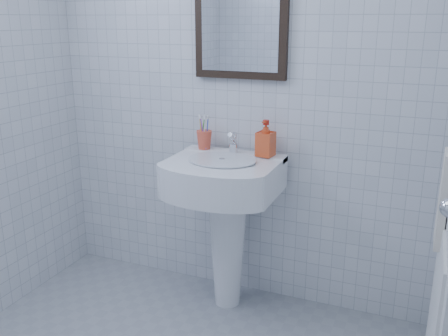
% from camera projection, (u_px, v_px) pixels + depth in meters
% --- Properties ---
extents(wall_back, '(2.20, 0.02, 2.50)m').
position_uv_depth(wall_back, '(239.00, 76.00, 2.65)').
color(wall_back, silver).
rests_on(wall_back, ground).
extents(washbasin, '(0.56, 0.41, 0.86)m').
position_uv_depth(washbasin, '(226.00, 208.00, 2.64)').
color(washbasin, white).
rests_on(washbasin, ground).
extents(faucet, '(0.05, 0.11, 0.12)m').
position_uv_depth(faucet, '(233.00, 144.00, 2.64)').
color(faucet, silver).
rests_on(faucet, washbasin).
extents(toothbrush_cup, '(0.10, 0.10, 0.10)m').
position_uv_depth(toothbrush_cup, '(204.00, 140.00, 2.72)').
color(toothbrush_cup, '#E04F35').
rests_on(toothbrush_cup, washbasin).
extents(soap_dispenser, '(0.10, 0.10, 0.19)m').
position_uv_depth(soap_dispenser, '(266.00, 138.00, 2.57)').
color(soap_dispenser, red).
rests_on(soap_dispenser, washbasin).
extents(wall_mirror, '(0.50, 0.04, 0.62)m').
position_uv_depth(wall_mirror, '(241.00, 17.00, 2.54)').
color(wall_mirror, black).
rests_on(wall_mirror, wall_back).
extents(hand_towel, '(0.03, 0.16, 0.38)m').
position_uv_depth(hand_towel, '(443.00, 199.00, 1.94)').
color(hand_towel, silver).
rests_on(hand_towel, towel_ring).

